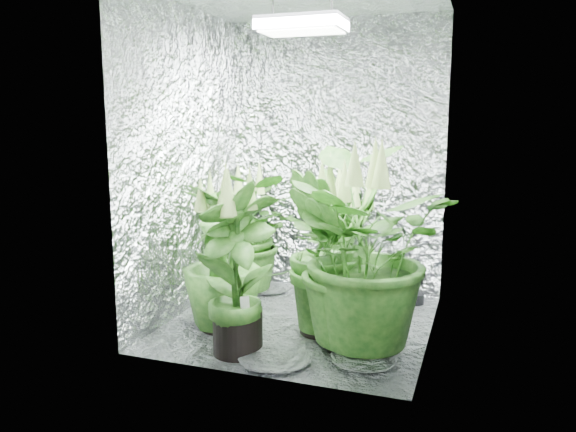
{
  "coord_description": "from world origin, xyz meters",
  "views": [
    {
      "loc": [
        1.06,
        -3.25,
        1.28
      ],
      "look_at": [
        -0.09,
        0.0,
        0.69
      ],
      "focal_mm": 35.0,
      "sensor_mm": 36.0,
      "label": 1
    }
  ],
  "objects_px": {
    "plant_f": "(237,270)",
    "plant_b": "(340,235)",
    "plant_e": "(357,251)",
    "plant_a": "(243,231)",
    "plant_c": "(353,245)",
    "plant_g": "(325,254)",
    "plant_d": "(222,259)",
    "circulation_fan": "(411,284)",
    "grow_lamp": "(302,25)"
  },
  "relations": [
    {
      "from": "grow_lamp",
      "to": "circulation_fan",
      "type": "distance_m",
      "value": 1.9
    },
    {
      "from": "plant_a",
      "to": "circulation_fan",
      "type": "distance_m",
      "value": 1.27
    },
    {
      "from": "plant_c",
      "to": "plant_g",
      "type": "bearing_deg",
      "value": -92.48
    },
    {
      "from": "grow_lamp",
      "to": "plant_a",
      "type": "height_order",
      "value": "grow_lamp"
    },
    {
      "from": "plant_g",
      "to": "plant_f",
      "type": "bearing_deg",
      "value": -128.82
    },
    {
      "from": "plant_f",
      "to": "plant_g",
      "type": "height_order",
      "value": "plant_g"
    },
    {
      "from": "plant_d",
      "to": "circulation_fan",
      "type": "xyz_separation_m",
      "value": [
        1.04,
        0.87,
        -0.3
      ]
    },
    {
      "from": "plant_d",
      "to": "plant_f",
      "type": "xyz_separation_m",
      "value": [
        0.24,
        -0.31,
        0.04
      ]
    },
    {
      "from": "plant_d",
      "to": "plant_b",
      "type": "bearing_deg",
      "value": 60.39
    },
    {
      "from": "plant_f",
      "to": "plant_b",
      "type": "bearing_deg",
      "value": 77.28
    },
    {
      "from": "plant_c",
      "to": "plant_g",
      "type": "xyz_separation_m",
      "value": [
        -0.03,
        -0.63,
        0.08
      ]
    },
    {
      "from": "grow_lamp",
      "to": "plant_g",
      "type": "bearing_deg",
      "value": -30.69
    },
    {
      "from": "plant_a",
      "to": "plant_f",
      "type": "bearing_deg",
      "value": -67.99
    },
    {
      "from": "plant_e",
      "to": "plant_g",
      "type": "xyz_separation_m",
      "value": [
        -0.24,
        0.2,
        -0.08
      ]
    },
    {
      "from": "plant_b",
      "to": "plant_e",
      "type": "distance_m",
      "value": 1.01
    },
    {
      "from": "plant_d",
      "to": "grow_lamp",
      "type": "bearing_deg",
      "value": 31.71
    },
    {
      "from": "plant_b",
      "to": "plant_e",
      "type": "height_order",
      "value": "plant_e"
    },
    {
      "from": "circulation_fan",
      "to": "plant_b",
      "type": "bearing_deg",
      "value": 161.42
    },
    {
      "from": "plant_d",
      "to": "plant_e",
      "type": "relative_size",
      "value": 0.81
    },
    {
      "from": "grow_lamp",
      "to": "plant_g",
      "type": "height_order",
      "value": "grow_lamp"
    },
    {
      "from": "plant_f",
      "to": "grow_lamp",
      "type": "bearing_deg",
      "value": 72.27
    },
    {
      "from": "plant_e",
      "to": "circulation_fan",
      "type": "distance_m",
      "value": 1.03
    },
    {
      "from": "plant_e",
      "to": "plant_c",
      "type": "bearing_deg",
      "value": 104.16
    },
    {
      "from": "plant_a",
      "to": "plant_c",
      "type": "xyz_separation_m",
      "value": [
        0.82,
        0.05,
        -0.06
      ]
    },
    {
      "from": "plant_b",
      "to": "circulation_fan",
      "type": "height_order",
      "value": "plant_b"
    },
    {
      "from": "plant_g",
      "to": "circulation_fan",
      "type": "distance_m",
      "value": 0.91
    },
    {
      "from": "plant_c",
      "to": "plant_g",
      "type": "distance_m",
      "value": 0.64
    },
    {
      "from": "grow_lamp",
      "to": "plant_b",
      "type": "bearing_deg",
      "value": 81.9
    },
    {
      "from": "plant_d",
      "to": "plant_g",
      "type": "relative_size",
      "value": 0.9
    },
    {
      "from": "grow_lamp",
      "to": "plant_b",
      "type": "height_order",
      "value": "grow_lamp"
    },
    {
      "from": "plant_d",
      "to": "plant_g",
      "type": "bearing_deg",
      "value": 13.81
    },
    {
      "from": "circulation_fan",
      "to": "plant_c",
      "type": "bearing_deg",
      "value": 177.24
    },
    {
      "from": "plant_a",
      "to": "plant_g",
      "type": "height_order",
      "value": "plant_g"
    },
    {
      "from": "grow_lamp",
      "to": "plant_d",
      "type": "bearing_deg",
      "value": -148.29
    },
    {
      "from": "plant_a",
      "to": "plant_b",
      "type": "height_order",
      "value": "plant_b"
    },
    {
      "from": "plant_c",
      "to": "circulation_fan",
      "type": "relative_size",
      "value": 2.77
    },
    {
      "from": "plant_d",
      "to": "circulation_fan",
      "type": "relative_size",
      "value": 2.97
    },
    {
      "from": "plant_b",
      "to": "plant_f",
      "type": "relative_size",
      "value": 0.95
    },
    {
      "from": "plant_e",
      "to": "plant_f",
      "type": "bearing_deg",
      "value": -156.7
    },
    {
      "from": "grow_lamp",
      "to": "plant_g",
      "type": "relative_size",
      "value": 0.47
    },
    {
      "from": "plant_d",
      "to": "plant_c",
      "type": "bearing_deg",
      "value": 50.92
    },
    {
      "from": "plant_a",
      "to": "plant_b",
      "type": "relative_size",
      "value": 0.99
    },
    {
      "from": "plant_g",
      "to": "circulation_fan",
      "type": "height_order",
      "value": "plant_g"
    },
    {
      "from": "plant_c",
      "to": "grow_lamp",
      "type": "bearing_deg",
      "value": -112.3
    },
    {
      "from": "plant_d",
      "to": "plant_e",
      "type": "height_order",
      "value": "plant_e"
    },
    {
      "from": "plant_e",
      "to": "plant_g",
      "type": "distance_m",
      "value": 0.32
    },
    {
      "from": "plant_b",
      "to": "plant_d",
      "type": "bearing_deg",
      "value": -119.61
    },
    {
      "from": "plant_b",
      "to": "plant_a",
      "type": "bearing_deg",
      "value": -166.59
    },
    {
      "from": "plant_b",
      "to": "circulation_fan",
      "type": "relative_size",
      "value": 3.02
    },
    {
      "from": "plant_c",
      "to": "plant_e",
      "type": "xyz_separation_m",
      "value": [
        0.21,
        -0.83,
        0.16
      ]
    }
  ]
}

